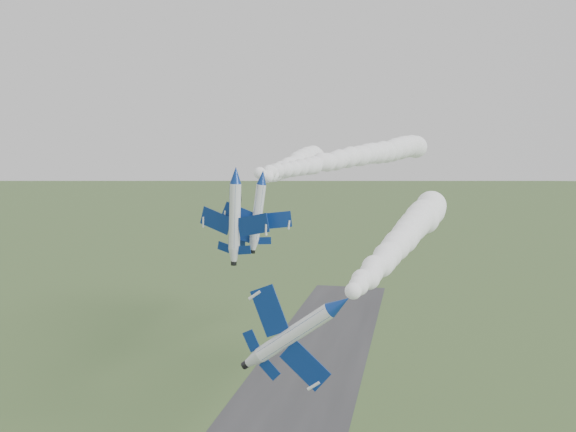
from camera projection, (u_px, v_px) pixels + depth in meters
name	position (u px, v px, depth m)	size (l,w,h in m)	color
jet_lead	(340.00, 304.00, 61.34)	(6.99, 13.69, 9.21)	silver
smoke_trail_jet_lead	(405.00, 237.00, 94.32)	(5.68, 64.63, 5.68)	white
jet_pair_left	(235.00, 175.00, 89.32)	(11.79, 13.59, 3.48)	silver
smoke_trail_jet_pair_left	(354.00, 157.00, 121.48)	(5.15, 69.03, 5.15)	white
jet_pair_right	(262.00, 177.00, 89.98)	(9.94, 11.98, 3.09)	silver
smoke_trail_jet_pair_right	(297.00, 163.00, 128.68)	(5.49, 73.66, 5.49)	white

